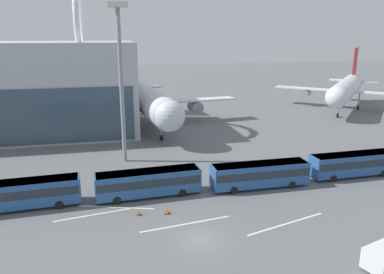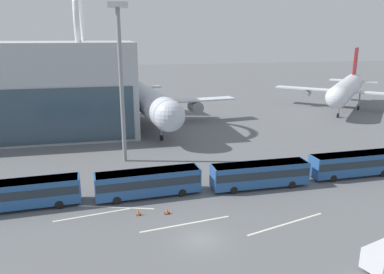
{
  "view_description": "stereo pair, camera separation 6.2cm",
  "coord_description": "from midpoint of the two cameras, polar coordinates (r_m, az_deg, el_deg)",
  "views": [
    {
      "loc": [
        -8.0,
        -32.1,
        19.71
      ],
      "look_at": [
        4.31,
        23.48,
        4.0
      ],
      "focal_mm": 35.0,
      "sensor_mm": 36.0,
      "label": 1
    },
    {
      "loc": [
        -7.94,
        -32.12,
        19.71
      ],
      "look_at": [
        4.31,
        23.48,
        4.0
      ],
      "focal_mm": 35.0,
      "sensor_mm": 36.0,
      "label": 2
    }
  ],
  "objects": [
    {
      "name": "traffic_cone_0",
      "position": [
        43.32,
        -8.16,
        -11.29
      ],
      "size": [
        0.49,
        0.49,
        0.71
      ],
      "color": "black",
      "rests_on": "ground_plane"
    },
    {
      "name": "floodlight_mast",
      "position": [
        58.1,
        -10.96,
        11.96
      ],
      "size": [
        2.92,
        2.92,
        24.15
      ],
      "color": "gray",
      "rests_on": "ground_plane"
    },
    {
      "name": "lane_stripe_2",
      "position": [
        45.71,
        -11.55,
        -10.45
      ],
      "size": [
        8.85,
        3.02,
        0.01
      ],
      "primitive_type": "cube",
      "rotation": [
        0.0,
        0.0,
        -0.31
      ],
      "color": "silver",
      "rests_on": "ground_plane"
    },
    {
      "name": "airliner_parked_remote",
      "position": [
        108.88,
        22.47,
        6.87
      ],
      "size": [
        31.04,
        31.48,
        15.89
      ],
      "rotation": [
        0.0,
        0.0,
        3.99
      ],
      "color": "silver",
      "rests_on": "ground_plane"
    },
    {
      "name": "shuttle_bus_2",
      "position": [
        50.37,
        10.28,
        -5.47
      ],
      "size": [
        13.07,
        2.97,
        3.35
      ],
      "rotation": [
        0.0,
        0.0,
        0.01
      ],
      "color": "#285693",
      "rests_on": "ground_plane"
    },
    {
      "name": "shuttle_bus_1",
      "position": [
        47.25,
        -6.7,
        -6.75
      ],
      "size": [
        13.19,
        3.61,
        3.35
      ],
      "rotation": [
        0.0,
        0.0,
        0.06
      ],
      "color": "#285693",
      "rests_on": "ground_plane"
    },
    {
      "name": "shuttle_bus_0",
      "position": [
        48.06,
        -24.53,
        -7.72
      ],
      "size": [
        13.19,
        3.62,
        3.35
      ],
      "rotation": [
        0.0,
        0.0,
        0.06
      ],
      "color": "#285693",
      "rests_on": "ground_plane"
    },
    {
      "name": "lane_stripe_0",
      "position": [
        42.52,
        14.15,
        -12.7
      ],
      "size": [
        9.99,
        3.03,
        0.01
      ],
      "primitive_type": "cube",
      "rotation": [
        0.0,
        0.0,
        0.27
      ],
      "color": "silver",
      "rests_on": "ground_plane"
    },
    {
      "name": "traffic_cone_2",
      "position": [
        43.33,
        -3.84,
        -11.2
      ],
      "size": [
        0.6,
        0.6,
        0.65
      ],
      "color": "black",
      "rests_on": "ground_plane"
    },
    {
      "name": "ground_plane",
      "position": [
        38.51,
        1.29,
        -15.36
      ],
      "size": [
        440.0,
        440.0,
        0.0
      ],
      "primitive_type": "plane",
      "color": "slate"
    },
    {
      "name": "shuttle_bus_3",
      "position": [
        58.21,
        23.41,
        -3.64
      ],
      "size": [
        13.11,
        3.15,
        3.35
      ],
      "rotation": [
        0.0,
        0.0,
        0.03
      ],
      "color": "#285693",
      "rests_on": "ground_plane"
    },
    {
      "name": "airliner_at_gate_far",
      "position": [
        82.48,
        -7.1,
        5.67
      ],
      "size": [
        42.95,
        40.79,
        16.23
      ],
      "rotation": [
        0.0,
        0.0,
        -1.44
      ],
      "color": "silver",
      "rests_on": "ground_plane"
    },
    {
      "name": "lane_stripe_1",
      "position": [
        44.56,
        -14.8,
        -11.38
      ],
      "size": [
        8.65,
        1.68,
        0.01
      ],
      "primitive_type": "cube",
      "rotation": [
        0.0,
        0.0,
        0.16
      ],
      "color": "silver",
      "rests_on": "ground_plane"
    },
    {
      "name": "lane_stripe_5",
      "position": [
        41.26,
        -0.95,
        -13.11
      ],
      "size": [
        10.08,
        1.66,
        0.01
      ],
      "primitive_type": "cube",
      "rotation": [
        0.0,
        0.0,
        0.14
      ],
      "color": "silver",
      "rests_on": "ground_plane"
    }
  ]
}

